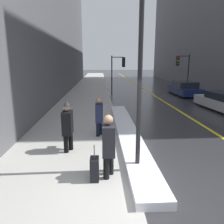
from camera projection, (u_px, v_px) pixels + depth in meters
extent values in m
plane|color=#2D2D30|center=(140.00, 199.00, 4.81)|extent=(160.00, 160.00, 0.00)
cube|color=#B2AFA8|center=(87.00, 96.00, 19.30)|extent=(4.00, 80.00, 0.01)
cube|color=gold|center=(154.00, 95.00, 19.62)|extent=(0.16, 80.00, 0.00)
cube|color=white|center=(127.00, 132.00, 9.08)|extent=(0.83, 9.71, 0.22)
cylinder|color=black|center=(140.00, 84.00, 5.55)|extent=(0.12, 0.12, 4.80)
cylinder|color=black|center=(112.00, 75.00, 20.54)|extent=(0.11, 0.11, 3.51)
cylinder|color=black|center=(118.00, 57.00, 20.14)|extent=(1.10, 0.21, 0.07)
cube|color=black|center=(124.00, 62.00, 20.21)|extent=(0.32, 0.24, 0.90)
sphere|color=red|center=(124.00, 59.00, 20.26)|extent=(0.19, 0.19, 0.19)
sphere|color=orange|center=(124.00, 62.00, 20.32)|extent=(0.19, 0.19, 0.19)
sphere|color=green|center=(124.00, 65.00, 20.39)|extent=(0.19, 0.19, 0.19)
cylinder|color=black|center=(188.00, 74.00, 21.40)|extent=(0.11, 0.11, 3.64)
cylinder|color=black|center=(184.00, 56.00, 21.03)|extent=(1.10, 0.13, 0.07)
cube|color=black|center=(178.00, 61.00, 21.13)|extent=(0.31, 0.22, 0.90)
sphere|color=red|center=(178.00, 58.00, 20.95)|extent=(0.19, 0.19, 0.19)
sphere|color=orange|center=(178.00, 61.00, 21.01)|extent=(0.19, 0.19, 0.19)
sphere|color=green|center=(178.00, 64.00, 21.07)|extent=(0.19, 0.19, 0.19)
cylinder|color=black|center=(111.00, 159.00, 5.77)|extent=(0.16, 0.16, 0.90)
cylinder|color=black|center=(106.00, 163.00, 5.53)|extent=(0.16, 0.16, 0.90)
cube|color=black|center=(108.00, 140.00, 5.52)|extent=(0.32, 0.55, 0.78)
sphere|color=tan|center=(108.00, 120.00, 5.40)|extent=(0.24, 0.24, 0.24)
cylinder|color=black|center=(71.00, 138.00, 7.39)|extent=(0.15, 0.15, 0.88)
cylinder|color=black|center=(66.00, 140.00, 7.16)|extent=(0.15, 0.15, 0.88)
cube|color=black|center=(67.00, 123.00, 7.15)|extent=(0.32, 0.53, 0.77)
sphere|color=tan|center=(67.00, 107.00, 7.03)|extent=(0.24, 0.24, 0.24)
cylinder|color=#28282D|center=(67.00, 105.00, 7.02)|extent=(0.37, 0.37, 0.01)
cone|color=#28282D|center=(67.00, 103.00, 7.00)|extent=(0.23, 0.23, 0.14)
cube|color=black|center=(69.00, 124.00, 7.54)|extent=(0.10, 0.22, 0.28)
cylinder|color=black|center=(101.00, 125.00, 8.96)|extent=(0.15, 0.15, 0.84)
cylinder|color=black|center=(98.00, 127.00, 8.73)|extent=(0.15, 0.15, 0.84)
cube|color=#191E38|center=(99.00, 113.00, 8.72)|extent=(0.30, 0.51, 0.73)
sphere|color=tan|center=(99.00, 101.00, 8.61)|extent=(0.23, 0.23, 0.23)
cylinder|color=black|center=(201.00, 102.00, 14.73)|extent=(0.24, 0.62, 0.61)
cylinder|color=black|center=(223.00, 101.00, 14.93)|extent=(0.24, 0.62, 0.61)
cube|color=navy|center=(184.00, 90.00, 19.75)|extent=(1.80, 4.36, 0.59)
cube|color=black|center=(185.00, 84.00, 19.52)|extent=(1.66, 2.27, 0.51)
cylinder|color=black|center=(171.00, 90.00, 21.05)|extent=(0.23, 0.65, 0.65)
cylinder|color=black|center=(186.00, 90.00, 21.14)|extent=(0.23, 0.65, 0.65)
cylinder|color=black|center=(181.00, 94.00, 18.42)|extent=(0.23, 0.65, 0.65)
cylinder|color=black|center=(199.00, 93.00, 18.50)|extent=(0.23, 0.65, 0.65)
cube|color=black|center=(95.00, 169.00, 5.51)|extent=(0.22, 0.36, 0.60)
cylinder|color=#4C4C51|center=(94.00, 152.00, 5.40)|extent=(0.02, 0.02, 0.35)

